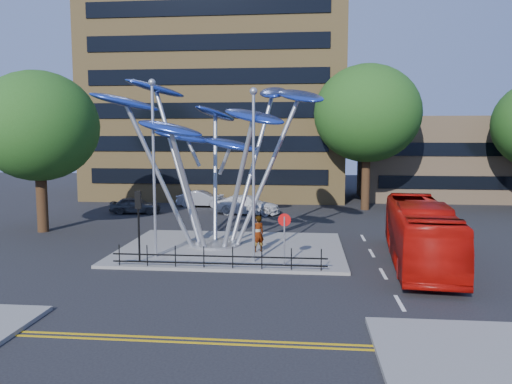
# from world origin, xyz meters

# --- Properties ---
(ground) EXTENTS (120.00, 120.00, 0.00)m
(ground) POSITION_xyz_m (0.00, 0.00, 0.00)
(ground) COLOR black
(ground) RESTS_ON ground
(traffic_island) EXTENTS (12.00, 9.00, 0.15)m
(traffic_island) POSITION_xyz_m (-1.00, 6.00, 0.07)
(traffic_island) COLOR slate
(traffic_island) RESTS_ON ground
(double_yellow_near) EXTENTS (40.00, 0.12, 0.01)m
(double_yellow_near) POSITION_xyz_m (0.00, -6.00, 0.01)
(double_yellow_near) COLOR gold
(double_yellow_near) RESTS_ON ground
(double_yellow_far) EXTENTS (40.00, 0.12, 0.01)m
(double_yellow_far) POSITION_xyz_m (0.00, -6.30, 0.01)
(double_yellow_far) COLOR gold
(double_yellow_far) RESTS_ON ground
(brick_tower) EXTENTS (25.00, 15.00, 30.00)m
(brick_tower) POSITION_xyz_m (-6.00, 32.00, 15.00)
(brick_tower) COLOR olive
(brick_tower) RESTS_ON ground
(low_building_near) EXTENTS (15.00, 8.00, 8.00)m
(low_building_near) POSITION_xyz_m (16.00, 30.00, 4.00)
(low_building_near) COLOR tan
(low_building_near) RESTS_ON ground
(tree_right) EXTENTS (8.80, 8.80, 12.11)m
(tree_right) POSITION_xyz_m (8.00, 22.00, 8.04)
(tree_right) COLOR black
(tree_right) RESTS_ON ground
(tree_left) EXTENTS (7.60, 7.60, 10.32)m
(tree_left) POSITION_xyz_m (-14.00, 10.00, 6.79)
(tree_left) COLOR black
(tree_left) RESTS_ON ground
(leaf_sculpture) EXTENTS (12.72, 9.54, 9.51)m
(leaf_sculpture) POSITION_xyz_m (-2.07, 6.68, 6.87)
(leaf_sculpture) COLOR #9EA0A5
(leaf_sculpture) RESTS_ON traffic_island
(street_lamp_left) EXTENTS (0.36, 0.36, 8.80)m
(street_lamp_left) POSITION_xyz_m (-4.50, 3.50, 5.36)
(street_lamp_left) COLOR #9EA0A5
(street_lamp_left) RESTS_ON traffic_island
(street_lamp_right) EXTENTS (0.36, 0.36, 8.30)m
(street_lamp_right) POSITION_xyz_m (0.50, 3.00, 5.09)
(street_lamp_right) COLOR #9EA0A5
(street_lamp_right) RESTS_ON traffic_island
(traffic_light_island) EXTENTS (0.28, 0.18, 3.42)m
(traffic_light_island) POSITION_xyz_m (-5.00, 2.50, 2.61)
(traffic_light_island) COLOR black
(traffic_light_island) RESTS_ON traffic_island
(no_entry_sign_island) EXTENTS (0.60, 0.10, 2.45)m
(no_entry_sign_island) POSITION_xyz_m (2.00, 2.52, 1.82)
(no_entry_sign_island) COLOR #9EA0A5
(no_entry_sign_island) RESTS_ON traffic_island
(pedestrian_railing_front) EXTENTS (10.00, 0.06, 1.00)m
(pedestrian_railing_front) POSITION_xyz_m (-1.00, 1.70, 0.55)
(pedestrian_railing_front) COLOR black
(pedestrian_railing_front) RESTS_ON traffic_island
(red_bus) EXTENTS (3.59, 11.14, 3.05)m
(red_bus) POSITION_xyz_m (8.50, 3.94, 1.52)
(red_bus) COLOR #B60E08
(red_bus) RESTS_ON ground
(pedestrian) EXTENTS (0.84, 0.76, 1.93)m
(pedestrian) POSITION_xyz_m (0.50, 5.09, 1.12)
(pedestrian) COLOR gray
(pedestrian) RESTS_ON traffic_island
(parked_car_left) EXTENTS (4.12, 2.02, 1.35)m
(parked_car_left) POSITION_xyz_m (-10.60, 18.00, 0.68)
(parked_car_left) COLOR #404348
(parked_car_left) RESTS_ON ground
(parked_car_mid) EXTENTS (4.38, 1.75, 1.42)m
(parked_car_mid) POSITION_xyz_m (-6.10, 22.34, 0.71)
(parked_car_mid) COLOR #AAABB1
(parked_car_mid) RESTS_ON ground
(parked_car_right) EXTENTS (5.35, 2.67, 1.49)m
(parked_car_right) POSITION_xyz_m (-1.60, 18.56, 0.75)
(parked_car_right) COLOR silver
(parked_car_right) RESTS_ON ground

